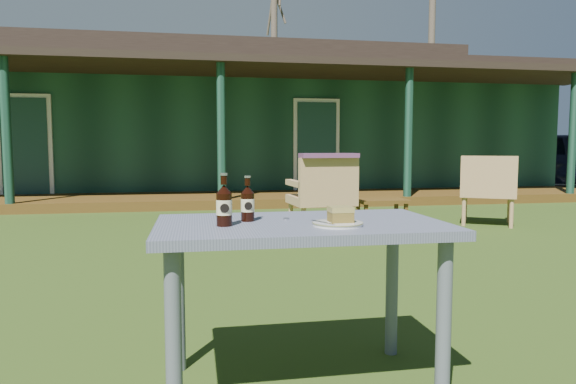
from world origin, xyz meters
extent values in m
plane|color=#334916|center=(0.00, 0.00, 0.00)|extent=(80.00, 80.00, 0.00)
cube|color=#173D2C|center=(0.00, 9.50, 1.30)|extent=(15.00, 6.00, 2.60)
cube|color=black|center=(0.00, 9.50, 2.75)|extent=(15.80, 6.80, 0.30)
cube|color=black|center=(0.00, 9.50, 3.15)|extent=(12.00, 3.50, 0.60)
cube|color=#543914|center=(0.00, 5.60, 0.08)|extent=(15.00, 1.80, 0.16)
cube|color=black|center=(0.00, 5.60, 2.45)|extent=(15.40, 2.00, 0.12)
cylinder|color=#173D2C|center=(-3.25, 4.80, 1.23)|extent=(0.14, 0.14, 2.45)
cylinder|color=#173D2C|center=(0.00, 4.80, 1.23)|extent=(0.14, 0.14, 2.45)
cylinder|color=#173D2C|center=(3.25, 4.80, 1.23)|extent=(0.14, 0.14, 2.45)
cylinder|color=#173D2C|center=(6.50, 4.80, 1.23)|extent=(0.14, 0.14, 2.45)
cube|color=white|center=(-3.50, 6.48, 1.00)|extent=(0.95, 0.06, 2.00)
cube|color=#193D38|center=(-3.50, 6.45, 1.00)|extent=(0.80, 0.04, 1.85)
cube|color=white|center=(2.00, 6.48, 1.00)|extent=(0.95, 0.06, 2.00)
cube|color=#193D38|center=(2.00, 6.45, 1.00)|extent=(0.80, 0.04, 1.85)
cylinder|color=brown|center=(3.00, 18.50, 4.75)|extent=(0.28, 0.28, 9.50)
cylinder|color=brown|center=(9.50, 17.00, 5.50)|extent=(0.28, 0.28, 11.00)
imported|color=black|center=(8.85, 7.76, 0.72)|extent=(4.48, 2.50, 1.44)
cube|color=slate|center=(0.00, -1.60, 0.70)|extent=(1.20, 0.70, 0.04)
cylinder|color=slate|center=(-0.52, -1.87, 0.34)|extent=(0.06, 0.06, 0.68)
cylinder|color=slate|center=(0.52, -1.87, 0.34)|extent=(0.06, 0.06, 0.68)
cylinder|color=slate|center=(-0.52, -1.33, 0.34)|extent=(0.06, 0.06, 0.68)
cylinder|color=slate|center=(0.52, -1.33, 0.34)|extent=(0.06, 0.06, 0.68)
cylinder|color=silver|center=(0.12, -1.73, 0.73)|extent=(0.20, 0.20, 0.01)
cylinder|color=olive|center=(0.12, -1.73, 0.73)|extent=(0.20, 0.20, 0.00)
cube|color=brown|center=(0.14, -1.72, 0.75)|extent=(0.09, 0.08, 0.04)
cube|color=#9E8E47|center=(0.14, -1.72, 0.79)|extent=(0.09, 0.09, 0.02)
cube|color=silver|center=(0.06, -1.74, 0.74)|extent=(0.07, 0.13, 0.00)
cylinder|color=black|center=(-0.22, -1.54, 0.78)|extent=(0.06, 0.06, 0.12)
cone|color=black|center=(-0.22, -1.54, 0.86)|extent=(0.06, 0.06, 0.03)
cylinder|color=black|center=(-0.22, -1.54, 0.89)|extent=(0.02, 0.02, 0.03)
cylinder|color=silver|center=(-0.22, -1.54, 0.91)|extent=(0.03, 0.03, 0.01)
cylinder|color=beige|center=(-0.22, -1.54, 0.79)|extent=(0.06, 0.06, 0.05)
cylinder|color=black|center=(-0.22, -1.57, 0.79)|extent=(0.03, 0.00, 0.03)
cylinder|color=black|center=(-0.32, -1.65, 0.78)|extent=(0.06, 0.06, 0.13)
cone|color=black|center=(-0.32, -1.65, 0.87)|extent=(0.06, 0.06, 0.04)
cylinder|color=black|center=(-0.32, -1.65, 0.90)|extent=(0.03, 0.03, 0.04)
cylinder|color=silver|center=(-0.32, -1.65, 0.93)|extent=(0.03, 0.03, 0.01)
cylinder|color=beige|center=(-0.32, -1.65, 0.79)|extent=(0.06, 0.06, 0.06)
cylinder|color=black|center=(-0.32, -1.69, 0.79)|extent=(0.04, 0.00, 0.04)
cylinder|color=silver|center=(-0.05, -1.53, 0.72)|extent=(0.03, 0.03, 0.01)
cube|color=tan|center=(0.99, 2.03, 0.42)|extent=(0.73, 0.69, 0.10)
cube|color=tan|center=(1.01, 1.75, 0.69)|extent=(0.68, 0.14, 0.44)
cube|color=tan|center=(1.29, 2.07, 0.62)|extent=(0.12, 0.60, 0.06)
cube|color=tan|center=(0.69, 2.02, 0.62)|extent=(0.12, 0.60, 0.06)
cylinder|color=tan|center=(1.25, 2.31, 0.19)|extent=(0.05, 0.05, 0.38)
cylinder|color=tan|center=(0.68, 2.27, 0.19)|extent=(0.05, 0.05, 0.38)
cylinder|color=tan|center=(1.29, 1.79, 0.19)|extent=(0.05, 0.05, 0.38)
cylinder|color=tan|center=(0.73, 1.74, 0.19)|extent=(0.05, 0.05, 0.38)
cube|color=tan|center=(3.40, 2.53, 0.42)|extent=(0.91, 0.90, 0.10)
cube|color=tan|center=(3.26, 2.29, 0.70)|extent=(0.63, 0.42, 0.45)
cube|color=tan|center=(3.68, 2.39, 0.62)|extent=(0.37, 0.55, 0.06)
cube|color=tan|center=(3.16, 2.70, 0.62)|extent=(0.37, 0.55, 0.06)
cylinder|color=tan|center=(3.79, 2.61, 0.19)|extent=(0.05, 0.05, 0.38)
cylinder|color=tan|center=(3.30, 2.90, 0.19)|extent=(0.05, 0.05, 0.38)
cylinder|color=tan|center=(3.51, 2.15, 0.19)|extent=(0.05, 0.05, 0.38)
cylinder|color=tan|center=(3.02, 2.45, 0.19)|extent=(0.05, 0.05, 0.38)
cube|color=#6B3860|center=(1.01, 1.75, 0.94)|extent=(0.66, 0.25, 0.05)
cube|color=#543914|center=(1.80, 2.20, 0.38)|extent=(0.60, 0.40, 0.04)
cube|color=#543914|center=(1.55, 2.05, 0.18)|extent=(0.04, 0.04, 0.36)
cube|color=#543914|center=(2.05, 2.05, 0.18)|extent=(0.04, 0.04, 0.36)
cube|color=#543914|center=(1.55, 2.35, 0.18)|extent=(0.04, 0.04, 0.36)
cube|color=#543914|center=(2.05, 2.35, 0.18)|extent=(0.04, 0.04, 0.36)
camera|label=1|loc=(-0.44, -3.69, 1.04)|focal=32.00mm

